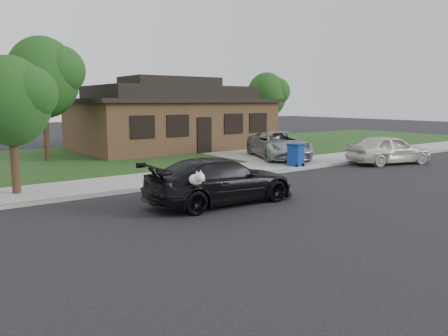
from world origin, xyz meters
TOP-DOWN VIEW (x-y plane):
  - ground at (0.00, 0.00)m, footprint 120.00×120.00m
  - sidewalk at (0.00, 5.00)m, footprint 60.00×3.00m
  - curb at (0.00, 3.50)m, footprint 60.00×0.12m
  - lawn at (0.00, 13.00)m, footprint 60.00×13.00m
  - driveway at (6.00, 10.00)m, footprint 4.50×13.00m
  - sedan at (-2.46, 0.30)m, footprint 5.06×2.47m
  - minivan at (5.98, 6.65)m, footprint 4.36×5.81m
  - white_compact at (9.71, 2.36)m, footprint 4.74×2.91m
  - recycling_bin at (4.63, 4.01)m, footprint 0.79×0.79m
  - house at (4.00, 15.00)m, footprint 12.60×8.60m
  - tree_0 at (-4.34, 12.88)m, footprint 3.78×3.60m
  - tree_1 at (12.14, 14.40)m, footprint 3.15×3.00m
  - tree_2 at (-7.38, 5.11)m, footprint 2.73×2.60m

SIDE VIEW (x-z plane):
  - ground at x=0.00m, z-range 0.00..0.00m
  - sidewalk at x=0.00m, z-range 0.00..0.12m
  - curb at x=0.00m, z-range 0.00..0.12m
  - lawn at x=0.00m, z-range 0.00..0.13m
  - driveway at x=6.00m, z-range 0.00..0.14m
  - recycling_bin at x=4.63m, z-range 0.13..1.22m
  - sedan at x=-2.46m, z-range 0.00..1.45m
  - white_compact at x=9.71m, z-range 0.00..1.51m
  - minivan at x=5.98m, z-range 0.14..1.61m
  - house at x=4.00m, z-range -0.19..4.46m
  - tree_2 at x=-7.38m, z-range 0.97..5.57m
  - tree_1 at x=12.14m, z-range 1.09..6.34m
  - tree_0 at x=-4.34m, z-range 1.31..7.65m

